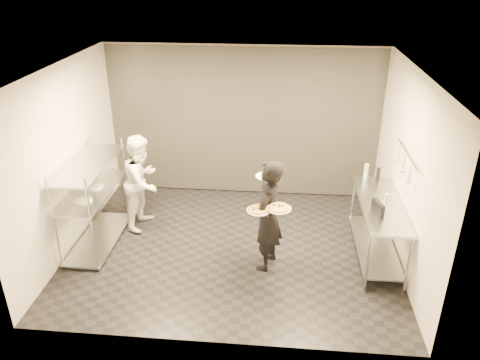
# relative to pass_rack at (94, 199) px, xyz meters

# --- Properties ---
(room_shell) EXTENTS (5.00, 4.00, 2.80)m
(room_shell) POSITION_rel_pass_rack_xyz_m (2.15, 1.18, 0.63)
(room_shell) COLOR black
(room_shell) RESTS_ON ground
(pass_rack) EXTENTS (0.60, 1.60, 1.50)m
(pass_rack) POSITION_rel_pass_rack_xyz_m (0.00, 0.00, 0.00)
(pass_rack) COLOR #AEAFB5
(pass_rack) RESTS_ON ground
(prep_counter) EXTENTS (0.60, 1.80, 0.92)m
(prep_counter) POSITION_rel_pass_rack_xyz_m (4.33, 0.00, -0.14)
(prep_counter) COLOR #AEAFB5
(prep_counter) RESTS_ON ground
(utensil_rail) EXTENTS (0.07, 1.20, 0.31)m
(utensil_rail) POSITION_rel_pass_rack_xyz_m (4.58, 0.00, 0.78)
(utensil_rail) COLOR #AEAFB5
(utensil_rail) RESTS_ON room_shell
(waiter) EXTENTS (0.56, 0.70, 1.67)m
(waiter) POSITION_rel_pass_rack_xyz_m (2.70, -0.39, 0.07)
(waiter) COLOR black
(waiter) RESTS_ON ground
(chef) EXTENTS (0.75, 0.88, 1.61)m
(chef) POSITION_rel_pass_rack_xyz_m (0.60, 0.61, 0.03)
(chef) COLOR white
(chef) RESTS_ON ground
(pizza_plate_near) EXTENTS (0.33, 0.33, 0.05)m
(pizza_plate_near) POSITION_rel_pass_rack_xyz_m (2.58, -0.61, 0.29)
(pizza_plate_near) COLOR silver
(pizza_plate_near) RESTS_ON waiter
(pizza_plate_far) EXTENTS (0.33, 0.33, 0.05)m
(pizza_plate_far) POSITION_rel_pass_rack_xyz_m (2.86, -0.60, 0.33)
(pizza_plate_far) COLOR silver
(pizza_plate_far) RESTS_ON waiter
(salad_plate) EXTENTS (0.28, 0.28, 0.07)m
(salad_plate) POSITION_rel_pass_rack_xyz_m (2.65, -0.09, 0.57)
(salad_plate) COLOR silver
(salad_plate) RESTS_ON waiter
(pos_monitor) EXTENTS (0.14, 0.28, 0.20)m
(pos_monitor) POSITION_rel_pass_rack_xyz_m (4.21, -0.36, 0.25)
(pos_monitor) COLOR black
(pos_monitor) RESTS_ON prep_counter
(bottle_green) EXTENTS (0.07, 0.07, 0.26)m
(bottle_green) POSITION_rel_pass_rack_xyz_m (4.22, 0.80, 0.28)
(bottle_green) COLOR #919E92
(bottle_green) RESTS_ON prep_counter
(bottle_clear) EXTENTS (0.05, 0.05, 0.18)m
(bottle_clear) POSITION_rel_pass_rack_xyz_m (4.37, -0.07, 0.24)
(bottle_clear) COLOR #919E92
(bottle_clear) RESTS_ON prep_counter
(bottle_dark) EXTENTS (0.06, 0.06, 0.20)m
(bottle_dark) POSITION_rel_pass_rack_xyz_m (4.41, 0.80, 0.25)
(bottle_dark) COLOR black
(bottle_dark) RESTS_ON prep_counter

